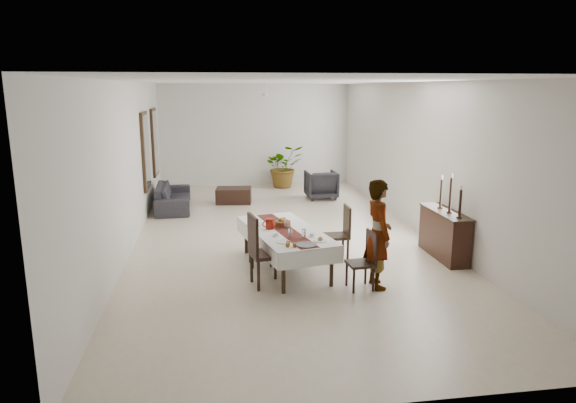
{
  "coord_description": "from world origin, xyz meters",
  "views": [
    {
      "loc": [
        -1.43,
        -10.34,
        3.08
      ],
      "look_at": [
        -0.07,
        -1.32,
        1.05
      ],
      "focal_mm": 32.0,
      "sensor_mm": 36.0,
      "label": 1
    }
  ],
  "objects_px": {
    "red_pitcher": "(270,224)",
    "woman": "(378,234)",
    "dining_table_top": "(285,231)",
    "sideboard_body": "(444,235)",
    "sofa": "(173,197)"
  },
  "relations": [
    {
      "from": "woman",
      "to": "sideboard_body",
      "type": "xyz_separation_m",
      "value": [
        1.68,
        1.21,
        -0.44
      ]
    },
    {
      "from": "dining_table_top",
      "to": "red_pitcher",
      "type": "xyz_separation_m",
      "value": [
        -0.25,
        0.09,
        0.12
      ]
    },
    {
      "from": "dining_table_top",
      "to": "sofa",
      "type": "height_order",
      "value": "dining_table_top"
    },
    {
      "from": "sideboard_body",
      "to": "sofa",
      "type": "bearing_deg",
      "value": 137.78
    },
    {
      "from": "sideboard_body",
      "to": "sofa",
      "type": "height_order",
      "value": "sideboard_body"
    },
    {
      "from": "sideboard_body",
      "to": "sofa",
      "type": "xyz_separation_m",
      "value": [
        -5.2,
        4.72,
        -0.11
      ]
    },
    {
      "from": "red_pitcher",
      "to": "sofa",
      "type": "bearing_deg",
      "value": 112.21
    },
    {
      "from": "woman",
      "to": "sofa",
      "type": "relative_size",
      "value": 0.8
    },
    {
      "from": "dining_table_top",
      "to": "sideboard_body",
      "type": "xyz_separation_m",
      "value": [
        2.99,
        0.16,
        -0.24
      ]
    },
    {
      "from": "red_pitcher",
      "to": "woman",
      "type": "height_order",
      "value": "woman"
    },
    {
      "from": "dining_table_top",
      "to": "red_pitcher",
      "type": "height_order",
      "value": "red_pitcher"
    },
    {
      "from": "red_pitcher",
      "to": "sofa",
      "type": "xyz_separation_m",
      "value": [
        -1.96,
        4.8,
        -0.47
      ]
    },
    {
      "from": "sideboard_body",
      "to": "dining_table_top",
      "type": "bearing_deg",
      "value": -176.89
    },
    {
      "from": "red_pitcher",
      "to": "woman",
      "type": "bearing_deg",
      "value": -35.99
    },
    {
      "from": "woman",
      "to": "sideboard_body",
      "type": "bearing_deg",
      "value": -55.97
    }
  ]
}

